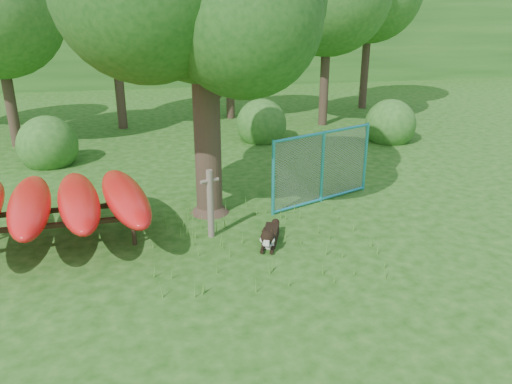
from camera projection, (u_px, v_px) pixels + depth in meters
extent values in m
plane|color=#17450D|center=(258.00, 264.00, 9.48)|extent=(80.00, 80.00, 0.00)
cylinder|color=#35271D|center=(207.00, 114.00, 11.01)|extent=(0.71, 0.71, 4.73)
cone|color=#35271D|center=(210.00, 203.00, 11.75)|extent=(1.07, 1.07, 0.47)
sphere|color=#194914|center=(245.00, 20.00, 9.50)|extent=(3.03, 3.03, 3.03)
cylinder|color=#35271D|center=(230.00, 82.00, 10.98)|extent=(1.23, 0.84, 1.01)
cylinder|color=#35271D|center=(181.00, 65.00, 10.63)|extent=(1.10, 0.50, 0.97)
cylinder|color=#65594C|center=(210.00, 204.00, 10.34)|extent=(0.18, 0.18, 1.48)
cylinder|color=#65594C|center=(210.00, 181.00, 10.16)|extent=(0.40, 0.22, 0.08)
cylinder|color=black|center=(134.00, 232.00, 10.14)|extent=(0.10, 0.10, 0.57)
cylinder|color=black|center=(133.00, 217.00, 10.87)|extent=(0.10, 0.10, 0.57)
cube|color=black|center=(54.00, 225.00, 9.69)|extent=(3.42, 0.25, 0.09)
cube|color=black|center=(59.00, 210.00, 10.42)|extent=(3.42, 0.25, 0.09)
ellipsoid|color=red|center=(30.00, 205.00, 9.84)|extent=(1.30, 3.50, 0.55)
ellipsoid|color=red|center=(78.00, 201.00, 10.05)|extent=(1.41, 3.51, 0.55)
ellipsoid|color=red|center=(125.00, 197.00, 10.26)|extent=(1.53, 3.52, 0.55)
cube|color=black|center=(271.00, 235.00, 10.36)|extent=(0.53, 0.81, 0.26)
cube|color=silver|center=(269.00, 242.00, 10.06)|extent=(0.28, 0.22, 0.24)
sphere|color=black|center=(267.00, 237.00, 9.81)|extent=(0.28, 0.28, 0.28)
cube|color=silver|center=(267.00, 242.00, 9.71)|extent=(0.15, 0.18, 0.10)
sphere|color=silver|center=(263.00, 240.00, 9.82)|extent=(0.13, 0.13, 0.13)
sphere|color=silver|center=(272.00, 240.00, 9.79)|extent=(0.13, 0.13, 0.13)
cone|color=black|center=(264.00, 229.00, 9.81)|extent=(0.14, 0.15, 0.13)
cone|color=black|center=(272.00, 230.00, 9.79)|extent=(0.11, 0.13, 0.13)
cylinder|color=black|center=(263.00, 249.00, 9.95)|extent=(0.18, 0.33, 0.08)
cylinder|color=black|center=(272.00, 249.00, 9.92)|extent=(0.18, 0.33, 0.08)
sphere|color=black|center=(276.00, 222.00, 10.69)|extent=(0.17, 0.17, 0.17)
torus|color=#1939BD|center=(268.00, 238.00, 9.91)|extent=(0.28, 0.17, 0.27)
cylinder|color=teal|center=(273.00, 178.00, 11.38)|extent=(0.10, 0.10, 1.80)
cylinder|color=teal|center=(322.00, 167.00, 12.18)|extent=(0.10, 0.10, 1.80)
cylinder|color=teal|center=(365.00, 157.00, 12.98)|extent=(0.10, 0.10, 1.80)
cylinder|color=teal|center=(324.00, 133.00, 11.88)|extent=(2.78, 1.25, 0.07)
cylinder|color=teal|center=(321.00, 199.00, 12.48)|extent=(2.78, 1.25, 0.07)
plane|color=gray|center=(322.00, 167.00, 12.18)|extent=(2.75, 1.18, 3.00)
cylinder|color=#49852B|center=(269.00, 239.00, 10.25)|extent=(0.02, 0.02, 0.19)
sphere|color=#FFF828|center=(269.00, 235.00, 10.22)|extent=(0.03, 0.03, 0.03)
sphere|color=#FFF828|center=(270.00, 234.00, 10.25)|extent=(0.03, 0.03, 0.03)
sphere|color=#FFF828|center=(267.00, 235.00, 10.23)|extent=(0.03, 0.03, 0.03)
sphere|color=#FFF828|center=(271.00, 235.00, 10.21)|extent=(0.03, 0.03, 0.03)
sphere|color=#FFF828|center=(269.00, 235.00, 10.19)|extent=(0.03, 0.03, 0.03)
cylinder|color=#35271D|center=(7.00, 85.00, 16.69)|extent=(0.36, 0.36, 4.20)
cylinder|color=#35271D|center=(117.00, 61.00, 19.00)|extent=(0.36, 0.36, 5.25)
cylinder|color=#35271D|center=(230.00, 73.00, 21.01)|extent=(0.36, 0.36, 3.85)
sphere|color=#265D1E|center=(229.00, 18.00, 20.23)|extent=(4.00, 4.00, 4.00)
cylinder|color=#35271D|center=(325.00, 65.00, 19.67)|extent=(0.36, 0.36, 4.76)
cylinder|color=#35271D|center=(366.00, 55.00, 22.96)|extent=(0.36, 0.36, 4.90)
sphere|color=#265D1E|center=(51.00, 164.00, 15.42)|extent=(1.80, 1.80, 1.80)
sphere|color=#265D1E|center=(389.00, 141.00, 18.04)|extent=(1.80, 1.80, 1.80)
sphere|color=#265D1E|center=(261.00, 140.00, 18.11)|extent=(1.80, 1.80, 1.80)
cube|color=#265D1E|center=(174.00, 30.00, 34.10)|extent=(80.00, 12.00, 6.00)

